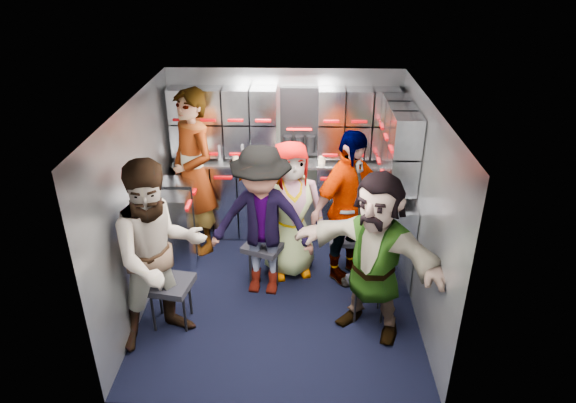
{
  "coord_description": "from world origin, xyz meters",
  "views": [
    {
      "loc": [
        0.21,
        -4.48,
        3.44
      ],
      "look_at": [
        0.07,
        0.35,
        0.95
      ],
      "focal_mm": 32.0,
      "sensor_mm": 36.0,
      "label": 1
    }
  ],
  "objects_px": {
    "jump_seat_mid_left": "(264,248)",
    "attendant_arc_a": "(159,255)",
    "attendant_arc_d": "(348,208)",
    "jump_seat_near_left": "(170,287)",
    "attendant_arc_b": "(262,223)",
    "jump_seat_near_right": "(369,285)",
    "attendant_arc_e": "(375,256)",
    "jump_seat_mid_right": "(344,240)",
    "attendant_arc_c": "(290,210)",
    "attendant_standing": "(194,173)",
    "jump_seat_center": "(291,236)"
  },
  "relations": [
    {
      "from": "jump_seat_center",
      "to": "attendant_arc_a",
      "type": "bearing_deg",
      "value": -131.57
    },
    {
      "from": "jump_seat_center",
      "to": "attendant_arc_d",
      "type": "height_order",
      "value": "attendant_arc_d"
    },
    {
      "from": "jump_seat_near_left",
      "to": "attendant_arc_c",
      "type": "height_order",
      "value": "attendant_arc_c"
    },
    {
      "from": "jump_seat_near_left",
      "to": "attendant_standing",
      "type": "distance_m",
      "value": 1.54
    },
    {
      "from": "jump_seat_near_right",
      "to": "attendant_arc_e",
      "type": "relative_size",
      "value": 0.27
    },
    {
      "from": "jump_seat_center",
      "to": "attendant_standing",
      "type": "relative_size",
      "value": 0.21
    },
    {
      "from": "jump_seat_center",
      "to": "attendant_arc_b",
      "type": "height_order",
      "value": "attendant_arc_b"
    },
    {
      "from": "jump_seat_mid_left",
      "to": "attendant_arc_a",
      "type": "relative_size",
      "value": 0.28
    },
    {
      "from": "attendant_arc_b",
      "to": "attendant_arc_d",
      "type": "distance_m",
      "value": 0.94
    },
    {
      "from": "jump_seat_near_left",
      "to": "attendant_arc_d",
      "type": "xyz_separation_m",
      "value": [
        1.76,
        0.85,
        0.44
      ]
    },
    {
      "from": "jump_seat_mid_left",
      "to": "attendant_arc_d",
      "type": "height_order",
      "value": "attendant_arc_d"
    },
    {
      "from": "attendant_standing",
      "to": "attendant_arc_b",
      "type": "relative_size",
      "value": 1.19
    },
    {
      "from": "jump_seat_mid_left",
      "to": "attendant_arc_b",
      "type": "bearing_deg",
      "value": -90.0
    },
    {
      "from": "attendant_arc_d",
      "to": "attendant_standing",
      "type": "bearing_deg",
      "value": 120.01
    },
    {
      "from": "jump_seat_mid_right",
      "to": "attendant_arc_c",
      "type": "bearing_deg",
      "value": -171.24
    },
    {
      "from": "jump_seat_near_left",
      "to": "jump_seat_center",
      "type": "xyz_separation_m",
      "value": [
        1.15,
        1.11,
        -0.08
      ]
    },
    {
      "from": "jump_seat_near_left",
      "to": "jump_seat_mid_left",
      "type": "distance_m",
      "value": 1.15
    },
    {
      "from": "jump_seat_near_right",
      "to": "attendant_arc_b",
      "type": "distance_m",
      "value": 1.25
    },
    {
      "from": "jump_seat_center",
      "to": "attendant_standing",
      "type": "height_order",
      "value": "attendant_standing"
    },
    {
      "from": "jump_seat_center",
      "to": "attendant_arc_a",
      "type": "xyz_separation_m",
      "value": [
        -1.15,
        -1.29,
        0.56
      ]
    },
    {
      "from": "jump_seat_center",
      "to": "jump_seat_near_right",
      "type": "relative_size",
      "value": 0.94
    },
    {
      "from": "jump_seat_near_left",
      "to": "attendant_arc_b",
      "type": "relative_size",
      "value": 0.29
    },
    {
      "from": "jump_seat_mid_left",
      "to": "jump_seat_center",
      "type": "xyz_separation_m",
      "value": [
        0.29,
        0.36,
        -0.06
      ]
    },
    {
      "from": "attendant_arc_a",
      "to": "jump_seat_near_right",
      "type": "bearing_deg",
      "value": -23.28
    },
    {
      "from": "attendant_standing",
      "to": "attendant_arc_e",
      "type": "distance_m",
      "value": 2.43
    },
    {
      "from": "attendant_standing",
      "to": "jump_seat_mid_left",
      "type": "bearing_deg",
      "value": 11.32
    },
    {
      "from": "jump_seat_mid_right",
      "to": "attendant_arc_b",
      "type": "relative_size",
      "value": 0.24
    },
    {
      "from": "jump_seat_near_left",
      "to": "jump_seat_near_right",
      "type": "relative_size",
      "value": 1.11
    },
    {
      "from": "jump_seat_center",
      "to": "attendant_arc_c",
      "type": "bearing_deg",
      "value": -90.0
    },
    {
      "from": "jump_seat_near_left",
      "to": "attendant_standing",
      "type": "xyz_separation_m",
      "value": [
        0.01,
        1.43,
        0.56
      ]
    },
    {
      "from": "jump_seat_mid_left",
      "to": "attendant_arc_d",
      "type": "relative_size",
      "value": 0.29
    },
    {
      "from": "attendant_standing",
      "to": "attendant_arc_c",
      "type": "bearing_deg",
      "value": 26.14
    },
    {
      "from": "attendant_arc_a",
      "to": "attendant_arc_d",
      "type": "distance_m",
      "value": 2.04
    },
    {
      "from": "attendant_arc_d",
      "to": "jump_seat_mid_left",
      "type": "bearing_deg",
      "value": 144.35
    },
    {
      "from": "jump_seat_near_right",
      "to": "attendant_arc_b",
      "type": "height_order",
      "value": "attendant_arc_b"
    },
    {
      "from": "attendant_arc_b",
      "to": "jump_seat_center",
      "type": "bearing_deg",
      "value": 69.38
    },
    {
      "from": "jump_seat_center",
      "to": "attendant_arc_b",
      "type": "bearing_deg",
      "value": -117.84
    },
    {
      "from": "attendant_standing",
      "to": "attendant_arc_e",
      "type": "bearing_deg",
      "value": 12.75
    },
    {
      "from": "jump_seat_mid_left",
      "to": "jump_seat_mid_right",
      "type": "distance_m",
      "value": 0.94
    },
    {
      "from": "attendant_standing",
      "to": "jump_seat_near_right",
      "type": "bearing_deg",
      "value": 16.31
    },
    {
      "from": "jump_seat_mid_left",
      "to": "attendant_arc_c",
      "type": "height_order",
      "value": "attendant_arc_c"
    },
    {
      "from": "jump_seat_mid_right",
      "to": "jump_seat_center",
      "type": "bearing_deg",
      "value": 172.05
    },
    {
      "from": "attendant_arc_c",
      "to": "jump_seat_center",
      "type": "bearing_deg",
      "value": 75.76
    },
    {
      "from": "jump_seat_near_right",
      "to": "attendant_arc_b",
      "type": "bearing_deg",
      "value": 158.99
    },
    {
      "from": "jump_seat_near_right",
      "to": "attendant_standing",
      "type": "bearing_deg",
      "value": 146.76
    },
    {
      "from": "attendant_arc_b",
      "to": "jump_seat_near_left",
      "type": "bearing_deg",
      "value": -139.13
    },
    {
      "from": "attendant_standing",
      "to": "attendant_arc_c",
      "type": "distance_m",
      "value": 1.26
    },
    {
      "from": "attendant_standing",
      "to": "attendant_arc_a",
      "type": "bearing_deg",
      "value": -40.64
    },
    {
      "from": "attendant_arc_d",
      "to": "attendant_arc_b",
      "type": "bearing_deg",
      "value": 155.33
    },
    {
      "from": "attendant_arc_e",
      "to": "jump_seat_near_right",
      "type": "bearing_deg",
      "value": 122.76
    }
  ]
}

